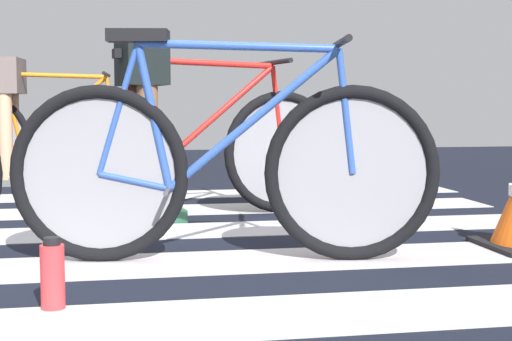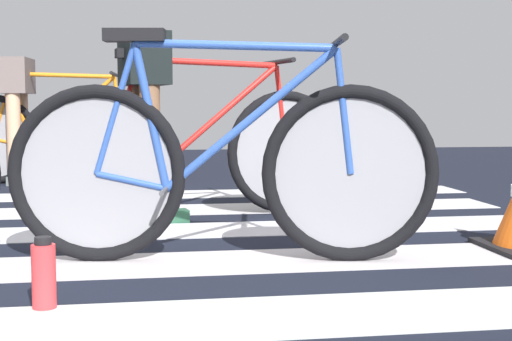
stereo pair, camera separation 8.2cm
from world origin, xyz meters
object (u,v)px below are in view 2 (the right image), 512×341
at_px(cyclist_3_of_4, 145,100).
at_px(cyclist_4_of_4, 18,103).
at_px(bicycle_3_of_4, 201,149).
at_px(water_bottle, 44,275).
at_px(bicycle_1_of_4, 223,167).
at_px(bicycle_4_of_4, 58,136).

relative_size(cyclist_3_of_4, cyclist_4_of_4, 1.02).
xyz_separation_m(bicycle_3_of_4, water_bottle, (-0.64, -1.79, -0.28)).
bearing_deg(water_bottle, cyclist_3_of_4, 79.20).
bearing_deg(bicycle_3_of_4, bicycle_1_of_4, -101.21).
bearing_deg(bicycle_1_of_4, water_bottle, -127.36).
relative_size(bicycle_1_of_4, bicycle_3_of_4, 1.00).
distance_m(cyclist_3_of_4, cyclist_4_of_4, 2.27).
distance_m(cyclist_3_of_4, water_bottle, 1.85).
xyz_separation_m(bicycle_3_of_4, bicycle_4_of_4, (-0.99, 1.97, 0.00)).
relative_size(bicycle_3_of_4, water_bottle, 7.54).
height_order(cyclist_3_of_4, cyclist_4_of_4, cyclist_3_of_4).
relative_size(cyclist_3_of_4, water_bottle, 4.47).
relative_size(bicycle_1_of_4, cyclist_4_of_4, 1.72).
xyz_separation_m(bicycle_4_of_4, cyclist_4_of_4, (-0.31, 0.02, 0.26)).
relative_size(bicycle_1_of_4, cyclist_3_of_4, 1.69).
height_order(bicycle_3_of_4, cyclist_3_of_4, cyclist_3_of_4).
height_order(bicycle_3_of_4, cyclist_4_of_4, cyclist_4_of_4).
relative_size(bicycle_3_of_4, bicycle_4_of_4, 0.99).
bearing_deg(cyclist_4_of_4, bicycle_4_of_4, 0.00).
xyz_separation_m(cyclist_4_of_4, water_bottle, (0.66, -3.78, -0.54)).
bearing_deg(bicycle_3_of_4, cyclist_3_of_4, -180.00).
bearing_deg(cyclist_3_of_4, cyclist_4_of_4, 105.17).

